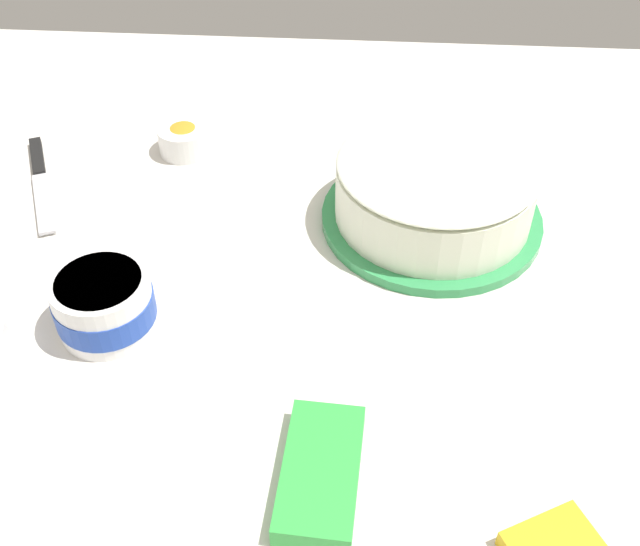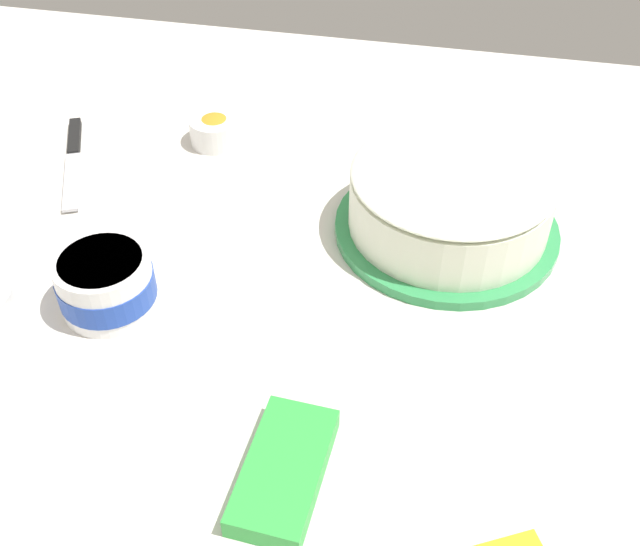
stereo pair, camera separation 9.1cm
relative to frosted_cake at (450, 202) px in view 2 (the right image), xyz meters
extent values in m
plane|color=silver|center=(0.23, -0.22, -0.05)|extent=(1.54, 1.54, 0.00)
cylinder|color=#339351|center=(0.00, 0.00, -0.04)|extent=(0.30, 0.30, 0.01)
cylinder|color=#DBB77A|center=(0.00, 0.00, -0.01)|extent=(0.24, 0.24, 0.06)
cylinder|color=white|center=(0.00, 0.00, 0.00)|extent=(0.26, 0.26, 0.07)
ellipsoid|color=white|center=(0.00, 0.00, 0.04)|extent=(0.26, 0.26, 0.03)
cylinder|color=white|center=(0.22, -0.39, -0.01)|extent=(0.11, 0.11, 0.07)
cylinder|color=#2347B2|center=(0.22, -0.39, -0.02)|extent=(0.12, 0.12, 0.03)
cylinder|color=white|center=(0.22, -0.39, 0.02)|extent=(0.10, 0.10, 0.01)
cube|color=silver|center=(0.00, -0.54, -0.05)|extent=(0.14, 0.08, 0.00)
cube|color=black|center=(-0.11, -0.59, -0.05)|extent=(0.09, 0.05, 0.01)
cylinder|color=white|center=(-0.15, -0.37, -0.03)|extent=(0.08, 0.08, 0.04)
cylinder|color=orange|center=(-0.15, -0.37, -0.02)|extent=(0.07, 0.07, 0.01)
ellipsoid|color=orange|center=(-0.15, -0.37, -0.02)|extent=(0.05, 0.05, 0.02)
cube|color=green|center=(0.41, -0.12, -0.04)|extent=(0.15, 0.08, 0.03)
camera|label=1|loc=(0.82, -0.10, 0.60)|focal=42.55mm
camera|label=2|loc=(0.80, -0.01, 0.60)|focal=42.55mm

